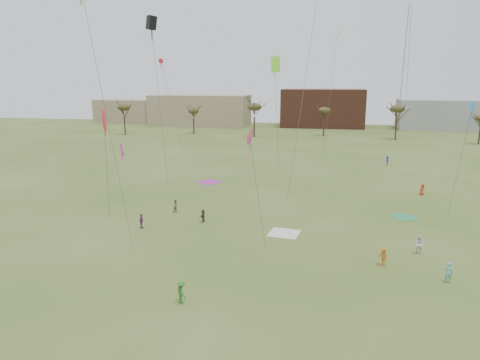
# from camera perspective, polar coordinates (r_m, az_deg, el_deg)

# --- Properties ---
(ground) EXTENTS (260.00, 260.00, 0.00)m
(ground) POSITION_cam_1_polar(r_m,az_deg,el_deg) (31.50, -4.61, -14.60)
(ground) COLOR #43591B
(ground) RESTS_ON ground
(flyer_near_center) EXTENTS (1.07, 1.09, 1.50)m
(flyer_near_center) POSITION_cam_1_polar(r_m,az_deg,el_deg) (30.34, -7.61, -14.20)
(flyer_near_center) COLOR #2A6F25
(flyer_near_center) RESTS_ON ground
(spectator_fore_b) EXTENTS (0.88, 0.92, 1.50)m
(spectator_fore_b) POSITION_cam_1_polar(r_m,az_deg,el_deg) (50.02, -8.29, -3.32)
(spectator_fore_b) COLOR #8B8258
(spectator_fore_b) RESTS_ON ground
(spectator_fore_c) EXTENTS (0.46, 1.27, 1.35)m
(spectator_fore_c) POSITION_cam_1_polar(r_m,az_deg,el_deg) (46.34, -4.82, -4.63)
(spectator_fore_c) COLOR #4D3C37
(spectator_fore_c) RESTS_ON ground
(flyer_mid_b) EXTENTS (1.10, 1.17, 1.59)m
(flyer_mid_b) POSITION_cam_1_polar(r_m,az_deg,el_deg) (37.38, 18.04, -9.35)
(flyer_mid_b) COLOR #C66B25
(flyer_mid_b) RESTS_ON ground
(flyer_mid_c) EXTENTS (0.59, 0.40, 1.59)m
(flyer_mid_c) POSITION_cam_1_polar(r_m,az_deg,el_deg) (36.17, 25.37, -10.74)
(flyer_mid_c) COLOR #6AB2B0
(flyer_mid_c) RESTS_ON ground
(spectator_mid_d) EXTENTS (0.46, 0.93, 1.53)m
(spectator_mid_d) POSITION_cam_1_polar(r_m,az_deg,el_deg) (45.28, -12.66, -5.19)
(spectator_mid_d) COLOR #903C85
(spectator_mid_d) RESTS_ON ground
(spectator_mid_e) EXTENTS (0.94, 0.83, 1.62)m
(spectator_mid_e) POSITION_cam_1_polar(r_m,az_deg,el_deg) (40.86, 22.29, -7.77)
(spectator_mid_e) COLOR silver
(spectator_mid_e) RESTS_ON ground
(flyer_far_b) EXTENTS (0.84, 0.71, 1.47)m
(flyer_far_b) POSITION_cam_1_polar(r_m,az_deg,el_deg) (61.67, 22.53, -1.14)
(flyer_far_b) COLOR #C13F21
(flyer_far_b) RESTS_ON ground
(flyer_far_c) EXTENTS (0.79, 1.13, 1.60)m
(flyer_far_c) POSITION_cam_1_polar(r_m,az_deg,el_deg) (81.59, 18.51, 2.39)
(flyer_far_c) COLOR #212A99
(flyer_far_c) RESTS_ON ground
(blanket_cream) EXTENTS (3.13, 3.13, 0.03)m
(blanket_cream) POSITION_cam_1_polar(r_m,az_deg,el_deg) (43.20, 5.74, -6.88)
(blanket_cream) COLOR white
(blanket_cream) RESTS_ON ground
(blanket_plum) EXTENTS (4.33, 4.33, 0.03)m
(blanket_plum) POSITION_cam_1_polar(r_m,az_deg,el_deg) (64.59, -4.07, -0.27)
(blanket_plum) COLOR #AD359A
(blanket_plum) RESTS_ON ground
(blanket_olive) EXTENTS (3.28, 3.28, 0.03)m
(blanket_olive) POSITION_cam_1_polar(r_m,az_deg,el_deg) (51.18, 20.53, -4.52)
(blanket_olive) COLOR #348F58
(blanket_olive) RESTS_ON ground
(kites_aloft) EXTENTS (45.19, 57.62, 24.91)m
(kites_aloft) POSITION_cam_1_polar(r_m,az_deg,el_deg) (61.06, -0.97, 17.32)
(kites_aloft) COLOR red
(kites_aloft) RESTS_ON ground
(tree_line) EXTENTS (117.44, 49.32, 8.91)m
(tree_line) POSITION_cam_1_polar(r_m,az_deg,el_deg) (106.76, 5.93, 8.65)
(tree_line) COLOR #3A2B1E
(tree_line) RESTS_ON ground
(building_tan) EXTENTS (32.00, 14.00, 10.00)m
(building_tan) POSITION_cam_1_polar(r_m,az_deg,el_deg) (148.52, -5.18, 8.97)
(building_tan) COLOR #937F60
(building_tan) RESTS_ON ground
(building_brick) EXTENTS (26.00, 16.00, 12.00)m
(building_brick) POSITION_cam_1_polar(r_m,az_deg,el_deg) (147.10, 10.69, 9.16)
(building_brick) COLOR brown
(building_brick) RESTS_ON ground
(building_grey) EXTENTS (24.00, 12.00, 9.00)m
(building_grey) POSITION_cam_1_polar(r_m,az_deg,el_deg) (148.63, 24.38, 7.71)
(building_grey) COLOR gray
(building_grey) RESTS_ON ground
(building_tan_west) EXTENTS (20.00, 12.00, 8.00)m
(building_tan_west) POSITION_cam_1_polar(r_m,az_deg,el_deg) (166.13, -14.52, 8.66)
(building_tan_west) COLOR #937F60
(building_tan_west) RESTS_ON ground
(radio_tower) EXTENTS (1.51, 1.72, 41.00)m
(radio_tower) POSITION_cam_1_polar(r_m,az_deg,el_deg) (153.47, 20.58, 13.66)
(radio_tower) COLOR #9EA3A8
(radio_tower) RESTS_ON ground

